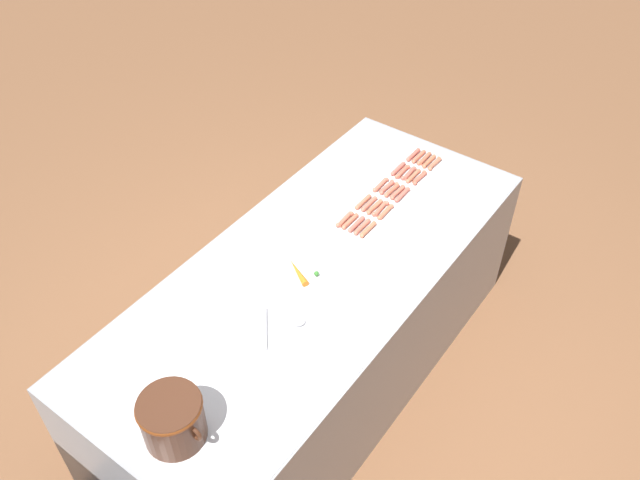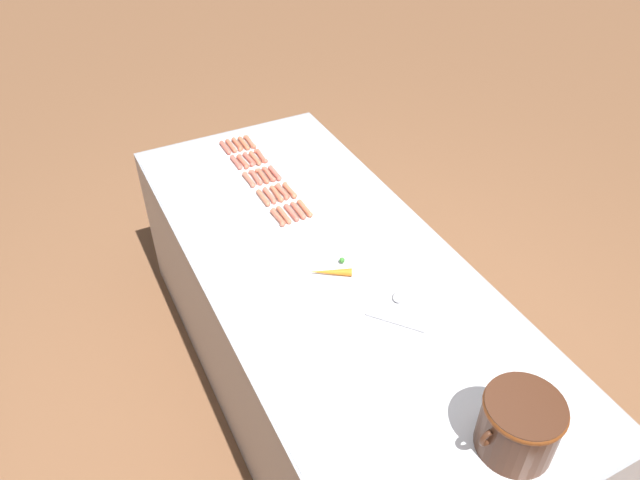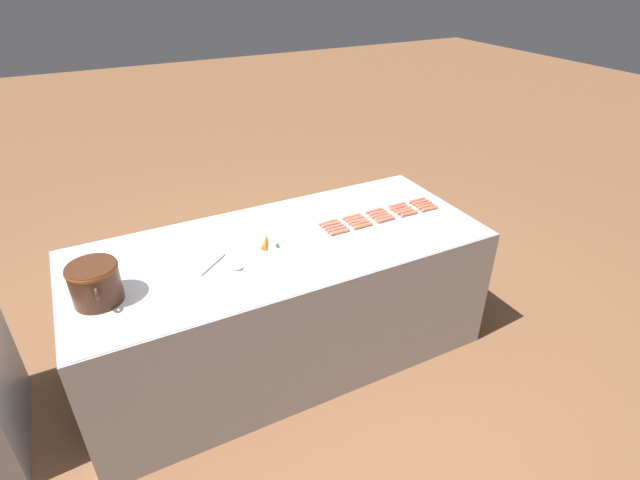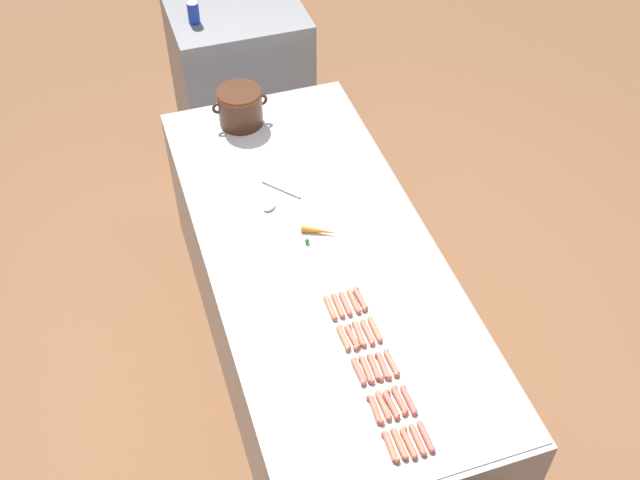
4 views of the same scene
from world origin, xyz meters
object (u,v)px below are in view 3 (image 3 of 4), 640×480
Objects in this scene: hot_dog_10 at (423,204)px; hot_dog_16 at (399,207)px; hot_dog_2 at (386,220)px; carrot at (266,241)px; hot_dog_24 at (328,222)px; hot_dog_3 at (363,226)px; hot_dog_7 at (383,217)px; hot_dog_0 at (429,209)px; hot_dog_12 at (380,215)px; hot_dog_13 at (357,221)px; hot_dog_22 at (374,211)px; serving_spoon at (229,266)px; hot_dog_18 at (355,219)px; hot_dog_14 at (334,227)px; hot_dog_17 at (378,213)px; hot_dog_6 at (405,212)px; hot_dog_23 at (352,217)px; hot_dog_21 at (397,205)px; hot_dog_11 at (403,209)px; bean_pot at (95,282)px; hot_dog_5 at (426,207)px; hot_dog_19 at (331,224)px; hot_dog_8 at (361,223)px; hot_dog_20 at (417,200)px; hot_dog_15 at (420,202)px; hot_dog_1 at (409,214)px; hot_dog_9 at (337,229)px.

hot_dog_16 is at bearing 79.32° from hot_dog_10.
hot_dog_2 is 0.76m from carrot.
hot_dog_3 is at bearing -128.69° from hot_dog_24.
hot_dog_0 is at bearing -95.82° from hot_dog_7.
hot_dog_12 and hot_dog_13 have the same top height.
hot_dog_2 is 1.00× the size of hot_dog_22.
hot_dog_2 is 1.02m from serving_spoon.
hot_dog_18 is (0.10, 0.49, 0.00)m from hot_dog_0.
hot_dog_14 is 1.00× the size of hot_dog_17.
hot_dog_13 is at bearing 84.75° from hot_dog_6.
hot_dog_23 reaches higher than serving_spoon.
hot_dog_11 is at bearing 178.47° from hot_dog_21.
bean_pot is at bearing 92.43° from hot_dog_6.
hot_dog_24 is (0.10, 0.66, 0.00)m from hot_dog_5.
hot_dog_17 is 1.00× the size of hot_dog_19.
hot_dog_24 is (0.10, 0.17, 0.00)m from hot_dog_8.
bean_pot is (-0.14, 1.66, 0.10)m from hot_dog_17.
hot_dog_10 is 0.17m from hot_dog_16.
hot_dog_13 is (-0.00, 0.50, 0.00)m from hot_dog_10.
hot_dog_5 is 1.00× the size of hot_dog_10.
hot_dog_20 is 1.00× the size of hot_dog_22.
hot_dog_7 and hot_dog_18 have the same top height.
hot_dog_3 is at bearing -112.93° from hot_dog_14.
bean_pot is (-0.14, 1.99, 0.10)m from hot_dog_15.
hot_dog_5 and hot_dog_23 have the same top height.
hot_dog_18 is (0.03, 0.34, 0.00)m from hot_dog_11.
hot_dog_10 is at bearing -78.97° from hot_dog_6.
serving_spoon is (-0.05, 0.85, -0.00)m from hot_dog_3.
hot_dog_1 and hot_dog_13 have the same top height.
hot_dog_12 is (-0.00, 0.34, 0.00)m from hot_dog_10.
hot_dog_9 is 0.43m from carrot.
hot_dog_5 is at bearing -89.94° from hot_dog_9.
hot_dog_3 is 1.00× the size of hot_dog_22.
hot_dog_22 and hot_dog_23 have the same top height.
carrot reaches higher than hot_dog_10.
hot_dog_2 is at bearing -106.94° from hot_dog_19.
hot_dog_5 is 1.00× the size of hot_dog_6.
hot_dog_1 and hot_dog_14 have the same top height.
hot_dog_15 is at bearing -82.32° from hot_dog_8.
hot_dog_21 is (0.03, -0.50, 0.00)m from hot_dog_19.
hot_dog_0 is 1.00× the size of hot_dog_23.
hot_dog_15 is 1.99m from bean_pot.
carrot is (0.13, -0.90, -0.09)m from bean_pot.
serving_spoon is (-0.08, 0.69, -0.00)m from hot_dog_9.
hot_dog_5 is at bearing -98.45° from hot_dog_24.
hot_dog_5 and hot_dog_14 have the same top height.
hot_dog_20 is at bearing -89.86° from hot_dog_24.
hot_dog_9 is 0.10m from hot_dog_24.
hot_dog_13 is (0.03, -0.16, 0.00)m from hot_dog_9.
hot_dog_8 is 1.00× the size of hot_dog_12.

